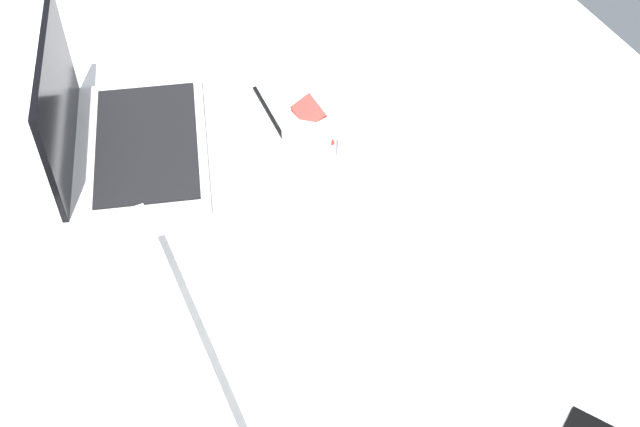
# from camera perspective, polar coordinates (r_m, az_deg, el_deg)

# --- Properties ---
(bed_mattress) EXTENTS (1.80, 1.40, 0.18)m
(bed_mattress) POSITION_cam_1_polar(r_m,az_deg,el_deg) (1.42, 0.98, -1.65)
(bed_mattress) COLOR white
(bed_mattress) RESTS_ON ground
(laptop) EXTENTS (0.38, 0.31, 0.23)m
(laptop) POSITION_cam_1_polar(r_m,az_deg,el_deg) (1.45, -13.63, 5.22)
(laptop) COLOR silver
(laptop) RESTS_ON bed_mattress
(snack_cup) EXTENTS (0.09, 0.09, 0.14)m
(snack_cup) POSITION_cam_1_polar(r_m,az_deg,el_deg) (1.38, -0.56, 5.31)
(snack_cup) COLOR silver
(snack_cup) RESTS_ON bed_mattress
(pillow) EXTENTS (0.52, 0.36, 0.13)m
(pillow) POSITION_cam_1_polar(r_m,az_deg,el_deg) (1.09, -16.73, -13.75)
(pillow) COLOR white
(pillow) RESTS_ON bed_mattress
(charger_cable) EXTENTS (0.17, 0.01, 0.01)m
(charger_cable) POSITION_cam_1_polar(r_m,az_deg,el_deg) (1.51, -3.37, 6.64)
(charger_cable) COLOR black
(charger_cable) RESTS_ON bed_mattress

